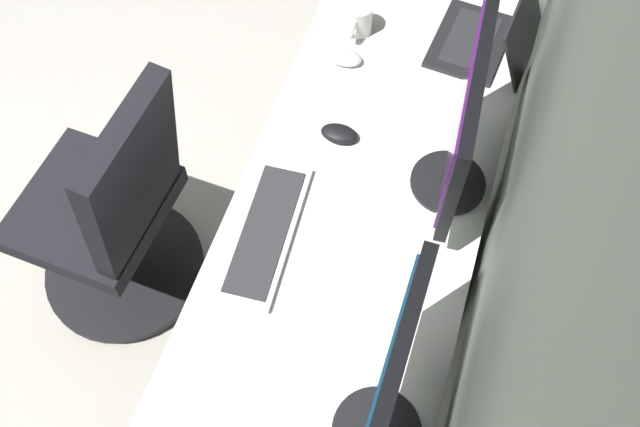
% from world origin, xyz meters
% --- Properties ---
extents(wall_back, '(5.06, 0.10, 2.60)m').
position_xyz_m(wall_back, '(0.00, 2.01, 1.30)').
color(wall_back, slate).
rests_on(wall_back, ground).
extents(desk, '(2.22, 0.65, 0.73)m').
position_xyz_m(desk, '(0.23, 1.61, 0.66)').
color(desk, white).
rests_on(desk, ground).
extents(drawer_pedestal, '(0.40, 0.51, 0.69)m').
position_xyz_m(drawer_pedestal, '(0.02, 1.64, 0.35)').
color(drawer_pedestal, white).
rests_on(drawer_pedestal, ground).
extents(monitor_primary, '(0.52, 0.20, 0.44)m').
position_xyz_m(monitor_primary, '(0.61, 1.81, 0.98)').
color(monitor_primary, black).
rests_on(monitor_primary, desk).
extents(monitor_secondary, '(0.48, 0.20, 0.46)m').
position_xyz_m(monitor_secondary, '(-0.08, 1.82, 0.99)').
color(monitor_secondary, black).
rests_on(monitor_secondary, desk).
extents(laptop_leftmost, '(0.32, 0.31, 0.20)m').
position_xyz_m(laptop_leftmost, '(-0.59, 1.83, 0.78)').
color(laptop_leftmost, black).
rests_on(laptop_leftmost, desk).
extents(keyboard_main, '(0.43, 0.17, 0.02)m').
position_xyz_m(keyboard_main, '(0.21, 1.41, 0.74)').
color(keyboard_main, silver).
rests_on(keyboard_main, desk).
extents(mouse_main, '(0.06, 0.10, 0.03)m').
position_xyz_m(mouse_main, '(-0.14, 1.50, 0.75)').
color(mouse_main, black).
rests_on(mouse_main, desk).
extents(mouse_spare, '(0.06, 0.10, 0.03)m').
position_xyz_m(mouse_spare, '(-0.41, 1.43, 0.75)').
color(mouse_spare, silver).
rests_on(mouse_spare, desk).
extents(coffee_mug, '(0.12, 0.08, 0.10)m').
position_xyz_m(coffee_mug, '(-0.54, 1.44, 0.78)').
color(coffee_mug, silver).
rests_on(coffee_mug, desk).
extents(office_chair, '(0.56, 0.57, 0.97)m').
position_xyz_m(office_chair, '(0.16, 0.88, 0.46)').
color(office_chair, black).
rests_on(office_chair, ground).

